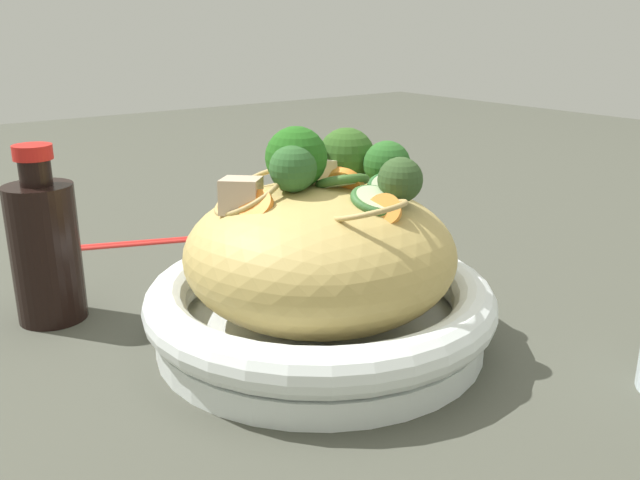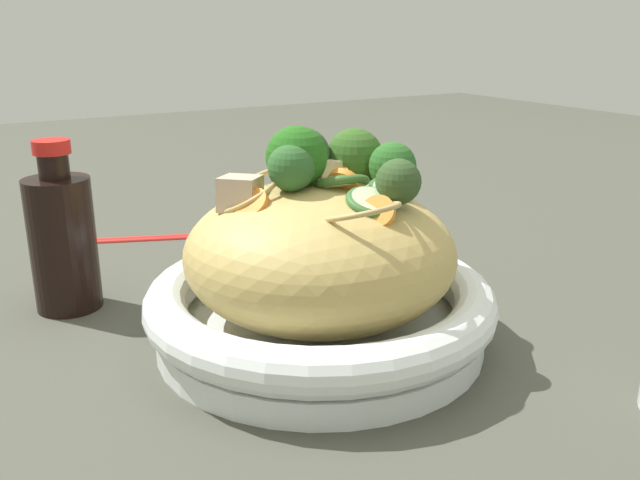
% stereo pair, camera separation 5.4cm
% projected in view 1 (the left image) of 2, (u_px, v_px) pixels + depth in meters
% --- Properties ---
extents(ground_plane, '(3.00, 3.00, 0.00)m').
position_uv_depth(ground_plane, '(320.00, 341.00, 0.57)').
color(ground_plane, '#44463B').
extents(serving_bowl, '(0.29, 0.29, 0.06)m').
position_uv_depth(serving_bowl, '(320.00, 309.00, 0.56)').
color(serving_bowl, white).
rests_on(serving_bowl, ground_plane).
extents(noodle_heap, '(0.22, 0.22, 0.13)m').
position_uv_depth(noodle_heap, '(320.00, 253.00, 0.55)').
color(noodle_heap, tan).
rests_on(noodle_heap, serving_bowl).
extents(broccoli_florets, '(0.15, 0.14, 0.07)m').
position_uv_depth(broccoli_florets, '(331.00, 162.00, 0.55)').
color(broccoli_florets, '#98B66F').
rests_on(broccoli_florets, serving_bowl).
extents(carrot_coins, '(0.16, 0.14, 0.04)m').
position_uv_depth(carrot_coins, '(324.00, 189.00, 0.54)').
color(carrot_coins, orange).
rests_on(carrot_coins, serving_bowl).
extents(zucchini_slices, '(0.09, 0.09, 0.03)m').
position_uv_depth(zucchini_slices, '(364.00, 190.00, 0.52)').
color(zucchini_slices, beige).
rests_on(zucchini_slices, serving_bowl).
extents(chicken_chunks, '(0.06, 0.13, 0.03)m').
position_uv_depth(chicken_chunks, '(286.00, 182.00, 0.55)').
color(chicken_chunks, '#CCB093').
rests_on(chicken_chunks, serving_bowl).
extents(soy_sauce_bottle, '(0.06, 0.06, 0.16)m').
position_uv_depth(soy_sauce_bottle, '(45.00, 248.00, 0.60)').
color(soy_sauce_bottle, black).
rests_on(soy_sauce_bottle, ground_plane).
extents(chopsticks_pair, '(0.10, 0.23, 0.01)m').
position_uv_depth(chopsticks_pair, '(157.00, 240.00, 0.82)').
color(chopsticks_pair, red).
rests_on(chopsticks_pair, ground_plane).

